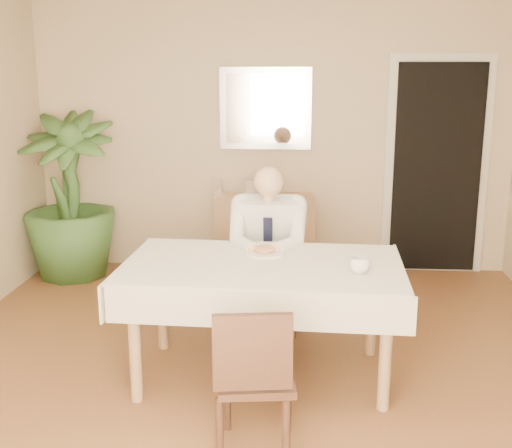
# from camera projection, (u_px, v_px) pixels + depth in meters

# --- Properties ---
(room) EXTENTS (5.00, 5.02, 2.60)m
(room) POSITION_uv_depth(u_px,v_px,m) (252.00, 179.00, 3.66)
(room) COLOR brown
(room) RESTS_ON ground
(window) EXTENTS (1.34, 0.04, 1.44)m
(window) POSITION_uv_depth(u_px,v_px,m) (152.00, 316.00, 1.23)
(window) COLOR white
(window) RESTS_ON room
(doorway) EXTENTS (0.96, 0.07, 2.10)m
(doorway) POSITION_uv_depth(u_px,v_px,m) (436.00, 169.00, 6.01)
(doorway) COLOR white
(doorway) RESTS_ON ground
(mirror) EXTENTS (0.86, 0.04, 0.76)m
(mirror) POSITION_uv_depth(u_px,v_px,m) (265.00, 109.00, 6.00)
(mirror) COLOR silver
(mirror) RESTS_ON room
(dining_table) EXTENTS (1.75, 1.08, 0.75)m
(dining_table) POSITION_uv_depth(u_px,v_px,m) (262.00, 276.00, 3.95)
(dining_table) COLOR tan
(dining_table) RESTS_ON ground
(chair_far) EXTENTS (0.50, 0.50, 0.94)m
(chair_far) POSITION_uv_depth(u_px,v_px,m) (270.00, 257.00, 4.84)
(chair_far) COLOR #3B2216
(chair_far) RESTS_ON ground
(chair_near) EXTENTS (0.43, 0.43, 0.80)m
(chair_near) POSITION_uv_depth(u_px,v_px,m) (254.00, 375.00, 3.16)
(chair_near) COLOR #3B2216
(chair_near) RESTS_ON ground
(seated_man) EXTENTS (0.48, 0.72, 1.24)m
(seated_man) POSITION_uv_depth(u_px,v_px,m) (268.00, 247.00, 4.52)
(seated_man) COLOR white
(seated_man) RESTS_ON ground
(plate) EXTENTS (0.26, 0.26, 0.02)m
(plate) POSITION_uv_depth(u_px,v_px,m) (265.00, 253.00, 4.12)
(plate) COLOR white
(plate) RESTS_ON dining_table
(food) EXTENTS (0.14, 0.14, 0.06)m
(food) POSITION_uv_depth(u_px,v_px,m) (265.00, 249.00, 4.12)
(food) COLOR #9A603A
(food) RESTS_ON dining_table
(knife) EXTENTS (0.01, 0.13, 0.01)m
(knife) POSITION_uv_depth(u_px,v_px,m) (270.00, 253.00, 4.06)
(knife) COLOR silver
(knife) RESTS_ON dining_table
(fork) EXTENTS (0.01, 0.13, 0.01)m
(fork) POSITION_uv_depth(u_px,v_px,m) (258.00, 253.00, 4.06)
(fork) COLOR silver
(fork) RESTS_ON dining_table
(coffee_mug) EXTENTS (0.15, 0.15, 0.09)m
(coffee_mug) POSITION_uv_depth(u_px,v_px,m) (360.00, 265.00, 3.73)
(coffee_mug) COLOR white
(coffee_mug) RESTS_ON dining_table
(sideboard) EXTENTS (0.97, 0.41, 0.75)m
(sideboard) POSITION_uv_depth(u_px,v_px,m) (264.00, 234.00, 6.13)
(sideboard) COLOR tan
(sideboard) RESTS_ON ground
(photo_frame_left) EXTENTS (0.10, 0.02, 0.14)m
(photo_frame_left) POSITION_uv_depth(u_px,v_px,m) (217.00, 186.00, 6.13)
(photo_frame_left) COLOR silver
(photo_frame_left) RESTS_ON sideboard
(photo_frame_center) EXTENTS (0.10, 0.02, 0.14)m
(photo_frame_center) POSITION_uv_depth(u_px,v_px,m) (251.00, 187.00, 6.06)
(photo_frame_center) COLOR silver
(photo_frame_center) RESTS_ON sideboard
(photo_frame_right) EXTENTS (0.10, 0.02, 0.14)m
(photo_frame_right) POSITION_uv_depth(u_px,v_px,m) (272.00, 187.00, 6.06)
(photo_frame_right) COLOR silver
(photo_frame_right) RESTS_ON sideboard
(potted_palm) EXTENTS (0.91, 0.91, 1.54)m
(potted_palm) POSITION_uv_depth(u_px,v_px,m) (69.00, 196.00, 5.92)
(potted_palm) COLOR #345D28
(potted_palm) RESTS_ON ground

